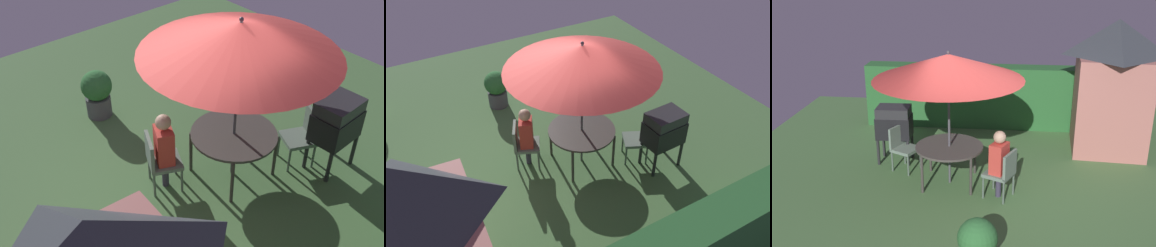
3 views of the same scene
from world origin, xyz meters
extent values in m
plane|color=#47703D|center=(0.00, 0.00, 0.00)|extent=(11.00, 11.00, 0.00)
cube|color=#28602D|center=(0.00, 3.50, 0.77)|extent=(6.52, 0.57, 1.54)
cube|color=#B26B60|center=(2.47, 2.26, 1.06)|extent=(1.60, 1.51, 2.11)
pyramid|color=#33383D|center=(2.47, 2.26, 2.49)|extent=(1.70, 1.61, 0.76)
cube|color=brown|center=(2.52, 2.98, 0.82)|extent=(0.63, 0.07, 1.65)
cylinder|color=#47423D|center=(-0.79, 0.35, 0.74)|extent=(1.26, 1.26, 0.04)
cylinder|color=#3C3834|center=(-1.23, -0.10, 0.36)|extent=(0.05, 0.05, 0.72)
cylinder|color=#3C3834|center=(-0.34, -0.10, 0.36)|extent=(0.05, 0.05, 0.72)
cylinder|color=#3C3834|center=(-1.23, 0.79, 0.36)|extent=(0.05, 0.05, 0.72)
cylinder|color=#3C3834|center=(-0.34, 0.79, 0.36)|extent=(0.05, 0.05, 0.72)
cylinder|color=#4C4C51|center=(-0.79, 0.35, 1.24)|extent=(0.04, 0.04, 2.48)
cone|color=#B73833|center=(-0.79, 0.35, 2.26)|extent=(2.69, 2.69, 0.45)
sphere|color=#4C4C51|center=(-0.79, 0.35, 2.51)|extent=(0.06, 0.06, 0.06)
cube|color=black|center=(-2.04, 1.20, 0.78)|extent=(0.72, 0.52, 0.45)
cube|color=#2B2B2E|center=(-2.04, 1.20, 1.10)|extent=(0.68, 0.50, 0.20)
cylinder|color=#262628|center=(-2.35, 0.99, 0.28)|extent=(0.06, 0.06, 0.55)
cylinder|color=#262628|center=(-1.73, 0.99, 0.28)|extent=(0.06, 0.06, 0.55)
cylinder|color=#262628|center=(-2.35, 1.41, 0.28)|extent=(0.06, 0.06, 0.55)
cylinder|color=#262628|center=(-1.73, 1.41, 0.28)|extent=(0.06, 0.06, 0.55)
cube|color=slate|center=(0.15, -0.09, 0.45)|extent=(0.61, 0.61, 0.06)
cube|color=slate|center=(0.34, -0.18, 0.68)|extent=(0.24, 0.44, 0.45)
cylinder|color=#516155|center=(0.25, -0.36, 0.23)|extent=(0.04, 0.04, 0.45)
cylinder|color=#516155|center=(0.42, 0.00, 0.23)|extent=(0.04, 0.04, 0.45)
cylinder|color=#516155|center=(-0.12, -0.19, 0.23)|extent=(0.04, 0.04, 0.45)
cylinder|color=#516155|center=(0.05, 0.17, 0.23)|extent=(0.04, 0.04, 0.45)
cube|color=slate|center=(-1.72, 0.80, 0.45)|extent=(0.61, 0.61, 0.06)
cube|color=slate|center=(-1.91, 0.89, 0.68)|extent=(0.25, 0.44, 0.45)
cylinder|color=#516155|center=(-1.82, 1.07, 0.23)|extent=(0.04, 0.04, 0.45)
cylinder|color=#516155|center=(-1.99, 0.71, 0.23)|extent=(0.04, 0.04, 0.45)
cylinder|color=#516155|center=(-1.46, 0.89, 0.23)|extent=(0.04, 0.04, 0.45)
cylinder|color=#516155|center=(-1.63, 0.53, 0.23)|extent=(0.04, 0.04, 0.45)
sphere|color=#2D6B33|center=(-0.06, -2.29, 0.60)|extent=(0.54, 0.54, 0.54)
cube|color=#CC3D33|center=(0.15, -0.09, 0.76)|extent=(0.36, 0.41, 0.55)
sphere|color=tan|center=(0.15, -0.09, 1.15)|extent=(0.22, 0.22, 0.22)
cylinder|color=#383347|center=(0.15, -0.09, 0.24)|extent=(0.10, 0.10, 0.48)
camera|label=1|loc=(3.19, 4.09, 4.93)|focal=44.42mm
camera|label=2|loc=(2.24, 5.49, 5.38)|focal=37.80mm
camera|label=3|loc=(0.28, -7.34, 4.10)|focal=42.53mm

